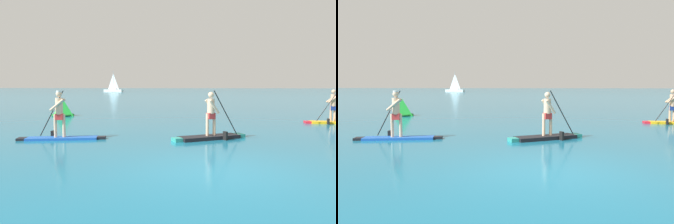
# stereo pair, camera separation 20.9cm
# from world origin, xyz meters

# --- Properties ---
(ground) EXTENTS (440.00, 440.00, 0.00)m
(ground) POSITION_xyz_m (0.00, 0.00, 0.00)
(ground) COLOR #196B8C
(paddleboarder_near_left) EXTENTS (3.09, 1.14, 1.81)m
(paddleboarder_near_left) POSITION_xyz_m (-5.48, 3.74, 0.44)
(paddleboarder_near_left) COLOR blue
(paddleboarder_near_left) RESTS_ON ground
(paddleboarder_mid_center) EXTENTS (2.66, 1.84, 1.78)m
(paddleboarder_mid_center) POSITION_xyz_m (-0.14, 4.47, 0.34)
(paddleboarder_mid_center) COLOR black
(paddleboarder_mid_center) RESTS_ON ground
(paddleboarder_far_right) EXTENTS (2.82, 0.92, 1.94)m
(paddleboarder_far_right) POSITION_xyz_m (6.08, 10.19, 0.37)
(paddleboarder_far_right) COLOR yellow
(paddleboarder_far_right) RESTS_ON ground
(race_marker_buoy) EXTENTS (1.41, 1.41, 1.11)m
(race_marker_buoy) POSITION_xyz_m (-9.44, 12.53, 0.49)
(race_marker_buoy) COLOR green
(race_marker_buoy) RESTS_ON ground
(sailboat_left_horizon) EXTENTS (6.04, 2.58, 6.07)m
(sailboat_left_horizon) POSITION_xyz_m (-28.34, 87.54, 0.81)
(sailboat_left_horizon) COLOR white
(sailboat_left_horizon) RESTS_ON ground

